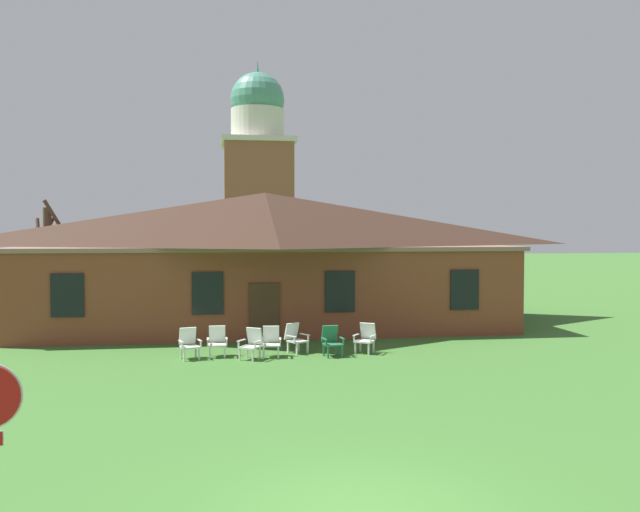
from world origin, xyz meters
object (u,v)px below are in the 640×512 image
lawn_chair_middle (271,341)px  lawn_chair_right_end (295,337)px  lawn_chair_near_door (217,341)px  lawn_chair_under_eave (366,337)px  lawn_chair_by_porch (189,343)px  lawn_chair_left_end (252,343)px  lawn_chair_far_side (332,340)px

lawn_chair_middle → lawn_chair_right_end: 1.01m
lawn_chair_near_door → lawn_chair_under_eave: 4.78m
lawn_chair_by_porch → lawn_chair_right_end: bearing=9.3°
lawn_chair_left_end → lawn_chair_middle: same height
lawn_chair_right_end → lawn_chair_far_side: size_ratio=1.00×
lawn_chair_right_end → lawn_chair_under_eave: size_ratio=1.00×
lawn_chair_by_porch → lawn_chair_right_end: 3.42m
lawn_chair_by_porch → lawn_chair_middle: same height
lawn_chair_by_porch → lawn_chair_near_door: bearing=17.3°
lawn_chair_right_end → lawn_chair_under_eave: bearing=-8.9°
lawn_chair_near_door → lawn_chair_under_eave: bearing=-0.9°
lawn_chair_left_end → lawn_chair_middle: (0.62, 0.31, 0.00)m
lawn_chair_middle → lawn_chair_under_eave: (3.11, 0.22, 0.00)m
lawn_chair_by_porch → lawn_chair_middle: size_ratio=1.00×
lawn_chair_near_door → lawn_chair_far_side: same height
lawn_chair_by_porch → lawn_chair_left_end: 1.95m
lawn_chair_middle → lawn_chair_far_side: 1.91m
lawn_chair_near_door → lawn_chair_right_end: bearing=6.4°
lawn_chair_by_porch → lawn_chair_near_door: same height
lawn_chair_near_door → lawn_chair_middle: (1.68, -0.29, 0.00)m
lawn_chair_middle → lawn_chair_far_side: size_ratio=1.00×
lawn_chair_by_porch → lawn_chair_far_side: bearing=-2.6°
lawn_chair_far_side → lawn_chair_under_eave: bearing=18.2°
lawn_chair_by_porch → lawn_chair_left_end: same height
lawn_chair_near_door → lawn_chair_middle: bearing=-9.7°
lawn_chair_near_door → lawn_chair_left_end: bearing=-29.6°
lawn_chair_by_porch → lawn_chair_middle: bearing=-0.5°
lawn_chair_right_end → lawn_chair_under_eave: same height
lawn_chair_left_end → lawn_chair_far_side: (2.53, 0.13, 0.00)m
lawn_chair_near_door → lawn_chair_right_end: same height
lawn_chair_far_side → lawn_chair_near_door: bearing=172.6°
lawn_chair_right_end → lawn_chair_left_end: bearing=-148.7°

